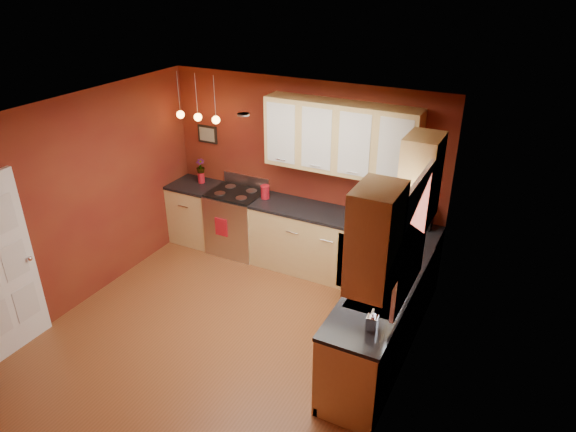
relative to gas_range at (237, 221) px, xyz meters
The scene contains 26 objects.
floor 2.08m from the gas_range, 62.94° to the right, with size 4.20×4.20×0.00m, color brown.
ceiling 2.93m from the gas_range, 62.94° to the right, with size 4.00×4.20×0.02m, color silver.
wall_back 1.27m from the gas_range, 18.02° to the left, with size 4.00×0.02×2.60m, color maroon.
wall_front 4.09m from the gas_range, 76.73° to the right, with size 4.00×0.02×2.60m, color maroon.
wall_left 2.25m from the gas_range, 120.95° to the right, with size 0.02×4.20×2.60m, color maroon.
wall_right 3.53m from the gas_range, 31.66° to the right, with size 0.02×4.20×2.60m, color maroon.
base_cabinets_back_left 0.73m from the gas_range, behind, with size 0.70×0.60×0.90m, color #D8BA74.
base_cabinets_back_right 1.65m from the gas_range, ahead, with size 2.54×0.60×0.90m, color #D8BA74.
base_cabinets_right 2.95m from the gas_range, 27.27° to the right, with size 0.60×2.10×0.90m, color #D8BA74.
counter_back_left 0.85m from the gas_range, behind, with size 0.70×0.62×0.04m, color black.
counter_back_right 1.71m from the gas_range, ahead, with size 2.54×0.62×0.04m, color black.
counter_right 2.98m from the gas_range, 27.27° to the right, with size 0.62×2.10×0.04m, color black.
gas_range is the anchor object (origin of this frame).
dishwasher_front 2.04m from the gas_range, ahead, with size 0.60×0.02×0.80m, color silver.
sink 3.05m from the gas_range, 29.78° to the right, with size 0.50×0.70×0.33m.
window 3.48m from the gas_range, 27.40° to the right, with size 0.06×1.02×1.22m.
upper_cabinets_back 2.12m from the gas_range, ahead, with size 2.00×0.35×0.90m, color #D8BA74.
upper_cabinets_right 3.45m from the gas_range, 28.26° to the right, with size 0.35×1.95×0.90m, color #D8BA74.
wall_picture 1.36m from the gas_range, 156.09° to the left, with size 0.32×0.03×0.26m, color black.
pendant_lights 1.62m from the gas_range, behind, with size 0.71×0.11×0.66m.
red_canister 0.73m from the gas_range, ahead, with size 0.13×0.13×0.19m.
red_vase 0.87m from the gas_range, behind, with size 0.10×0.10×0.16m, color #AB121D.
flowers 0.98m from the gas_range, behind, with size 0.13×0.13×0.23m, color #AB121D.
coffee_maker 2.74m from the gas_range, ahead, with size 0.21×0.21×0.30m.
soap_pump 3.47m from the gas_range, 36.81° to the right, with size 0.10×0.10×0.22m, color silver.
dish_towel 0.34m from the gas_range, 100.71° to the right, with size 0.20×0.01×0.27m, color #AB121D.
Camera 1 is at (2.83, -3.90, 3.93)m, focal length 32.00 mm.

